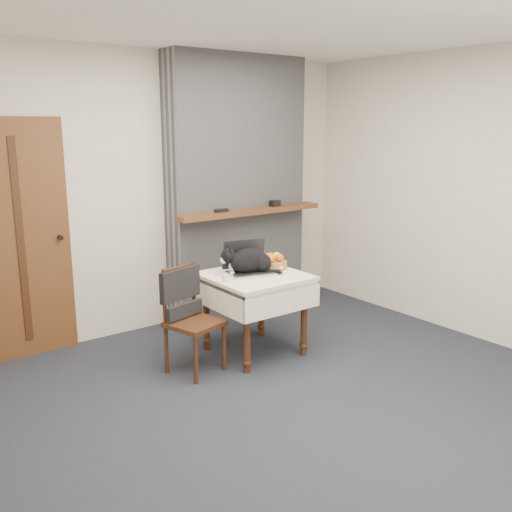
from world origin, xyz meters
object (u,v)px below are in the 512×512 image
at_px(door, 20,241).
at_px(fruit_basket, 273,262).
at_px(laptop, 248,265).
at_px(chair, 187,304).
at_px(pill_bottle, 281,271).
at_px(side_table, 255,287).
at_px(cream_jar, 225,278).
at_px(cat, 249,261).

height_order(door, fruit_basket, door).
distance_m(laptop, chair, 0.66).
height_order(door, pill_bottle, door).
distance_m(side_table, pill_bottle, 0.27).
xyz_separation_m(laptop, fruit_basket, (0.27, -0.01, -0.01)).
bearing_deg(laptop, pill_bottle, -35.44).
distance_m(cream_jar, pill_bottle, 0.51).
xyz_separation_m(laptop, cat, (0.00, -0.03, 0.04)).
xyz_separation_m(side_table, pill_bottle, (0.17, -0.14, 0.15)).
xyz_separation_m(cat, fruit_basket, (0.27, 0.01, -0.05)).
height_order(door, cream_jar, door).
bearing_deg(pill_bottle, laptop, 130.75).
distance_m(side_table, laptop, 0.20).
height_order(door, laptop, door).
bearing_deg(laptop, side_table, -63.52).
height_order(side_table, chair, chair).
bearing_deg(cat, door, 169.26).
relative_size(door, cat, 4.38).
relative_size(cream_jar, chair, 0.07).
bearing_deg(pill_bottle, chair, 166.41).
distance_m(laptop, cream_jar, 0.34).
distance_m(door, pill_bottle, 2.18).
relative_size(cat, fruit_basket, 1.90).
bearing_deg(laptop, door, 160.27).
bearing_deg(pill_bottle, cream_jar, 168.93).
distance_m(cream_jar, chair, 0.37).
height_order(laptop, cat, laptop).
xyz_separation_m(door, laptop, (1.57, -1.04, -0.23)).
bearing_deg(chair, fruit_basket, -14.14).
bearing_deg(cat, laptop, 114.16).
bearing_deg(pill_bottle, fruit_basket, 69.41).
bearing_deg(cat, chair, -156.64).
bearing_deg(side_table, cream_jar, -171.99).
xyz_separation_m(cat, pill_bottle, (0.19, -0.19, -0.07)).
bearing_deg(fruit_basket, cream_jar, -169.35).
bearing_deg(pill_bottle, door, 144.37).
bearing_deg(cat, cream_jar, -139.28).
bearing_deg(chair, cream_jar, -32.41).
xyz_separation_m(door, cream_jar, (1.26, -1.16, -0.27)).
xyz_separation_m(laptop, cream_jar, (-0.31, -0.12, -0.04)).
height_order(cream_jar, pill_bottle, pill_bottle).
distance_m(door, fruit_basket, 2.13).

